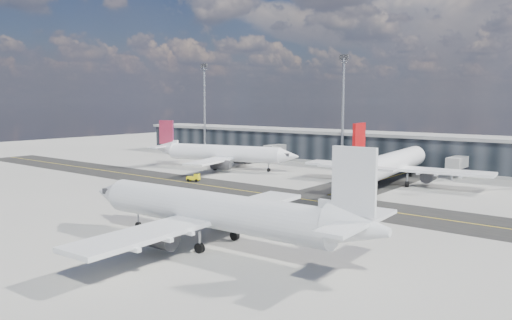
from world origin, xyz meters
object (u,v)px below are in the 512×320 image
object	(u,v)px
airliner_redtail	(392,164)
airliner_near	(215,211)
service_van	(367,169)
baggage_tug	(194,177)
airliner_af	(222,153)

from	to	relation	value
airliner_redtail	airliner_near	size ratio (longest dim) A/B	1.05
service_van	baggage_tug	bearing A→B (deg)	-116.18
airliner_redtail	baggage_tug	world-z (taller)	airliner_redtail
airliner_af	airliner_near	distance (m)	67.47
baggage_tug	airliner_af	bearing A→B (deg)	-178.98
airliner_af	airliner_redtail	size ratio (longest dim) A/B	0.89
baggage_tug	service_van	bearing A→B (deg)	123.96
airliner_redtail	service_van	xyz separation A→B (m)	(-12.59, 14.79, -3.62)
airliner_near	service_van	distance (m)	69.67
airliner_near	airliner_af	bearing A→B (deg)	38.92
baggage_tug	airliner_redtail	bearing A→B (deg)	97.04
airliner_redtail	service_van	world-z (taller)	airliner_redtail
airliner_af	airliner_redtail	bearing A→B (deg)	79.44
airliner_near	baggage_tug	distance (m)	48.36
airliner_af	baggage_tug	size ratio (longest dim) A/B	13.12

